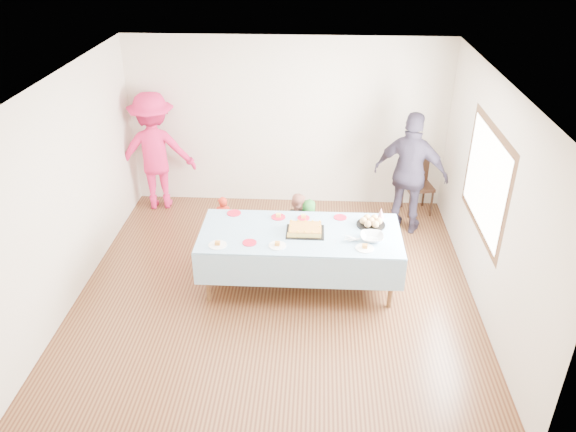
# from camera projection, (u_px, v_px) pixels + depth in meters

# --- Properties ---
(ground) EXTENTS (5.00, 5.00, 0.00)m
(ground) POSITION_uv_depth(u_px,v_px,m) (277.00, 287.00, 7.28)
(ground) COLOR #462214
(ground) RESTS_ON ground
(room_walls) EXTENTS (5.04, 5.04, 2.72)m
(room_walls) POSITION_uv_depth(u_px,v_px,m) (280.00, 161.00, 6.43)
(room_walls) COLOR beige
(room_walls) RESTS_ON ground
(party_table) EXTENTS (2.50, 1.10, 0.78)m
(party_table) POSITION_uv_depth(u_px,v_px,m) (300.00, 236.00, 7.00)
(party_table) COLOR #54331C
(party_table) RESTS_ON ground
(birthday_cake) EXTENTS (0.47, 0.36, 0.08)m
(birthday_cake) POSITION_uv_depth(u_px,v_px,m) (305.00, 230.00, 6.95)
(birthday_cake) COLOR black
(birthday_cake) RESTS_ON party_table
(rolls_tray) EXTENTS (0.37, 0.37, 0.11)m
(rolls_tray) POSITION_uv_depth(u_px,v_px,m) (371.00, 222.00, 7.10)
(rolls_tray) COLOR black
(rolls_tray) RESTS_ON party_table
(punch_bowl) EXTENTS (0.29, 0.29, 0.07)m
(punch_bowl) POSITION_uv_depth(u_px,v_px,m) (372.00, 237.00, 6.79)
(punch_bowl) COLOR silver
(punch_bowl) RESTS_ON party_table
(party_hat) EXTENTS (0.09, 0.09, 0.15)m
(party_hat) POSITION_uv_depth(u_px,v_px,m) (381.00, 213.00, 7.25)
(party_hat) COLOR silver
(party_hat) RESTS_ON party_table
(fork_pile) EXTENTS (0.24, 0.18, 0.07)m
(fork_pile) POSITION_uv_depth(u_px,v_px,m) (353.00, 238.00, 6.78)
(fork_pile) COLOR white
(fork_pile) RESTS_ON party_table
(plate_red_far_a) EXTENTS (0.19, 0.19, 0.01)m
(plate_red_far_a) POSITION_uv_depth(u_px,v_px,m) (234.00, 213.00, 7.40)
(plate_red_far_a) COLOR red
(plate_red_far_a) RESTS_ON party_table
(plate_red_far_b) EXTENTS (0.19, 0.19, 0.01)m
(plate_red_far_b) POSITION_uv_depth(u_px,v_px,m) (278.00, 217.00, 7.31)
(plate_red_far_b) COLOR red
(plate_red_far_b) RESTS_ON party_table
(plate_red_far_c) EXTENTS (0.16, 0.16, 0.01)m
(plate_red_far_c) POSITION_uv_depth(u_px,v_px,m) (304.00, 218.00, 7.28)
(plate_red_far_c) COLOR red
(plate_red_far_c) RESTS_ON party_table
(plate_red_far_d) EXTENTS (0.17, 0.17, 0.01)m
(plate_red_far_d) POSITION_uv_depth(u_px,v_px,m) (340.00, 217.00, 7.30)
(plate_red_far_d) COLOR red
(plate_red_far_d) RESTS_ON party_table
(plate_red_near) EXTENTS (0.17, 0.17, 0.01)m
(plate_red_near) POSITION_uv_depth(u_px,v_px,m) (249.00, 243.00, 6.74)
(plate_red_near) COLOR red
(plate_red_near) RESTS_ON party_table
(plate_white_left) EXTENTS (0.22, 0.22, 0.01)m
(plate_white_left) POSITION_uv_depth(u_px,v_px,m) (218.00, 245.00, 6.70)
(plate_white_left) COLOR white
(plate_white_left) RESTS_ON party_table
(plate_white_mid) EXTENTS (0.21, 0.21, 0.01)m
(plate_white_mid) POSITION_uv_depth(u_px,v_px,m) (277.00, 246.00, 6.69)
(plate_white_mid) COLOR white
(plate_white_mid) RESTS_ON party_table
(plate_white_right) EXTENTS (0.22, 0.22, 0.01)m
(plate_white_right) POSITION_uv_depth(u_px,v_px,m) (365.00, 248.00, 6.63)
(plate_white_right) COLOR white
(plate_white_right) RESTS_ON party_table
(dining_chair) EXTENTS (0.49, 0.49, 0.97)m
(dining_chair) POSITION_uv_depth(u_px,v_px,m) (417.00, 179.00, 8.92)
(dining_chair) COLOR black
(dining_chair) RESTS_ON ground
(toddler_left) EXTENTS (0.30, 0.23, 0.75)m
(toddler_left) POSITION_uv_depth(u_px,v_px,m) (223.00, 220.00, 8.07)
(toddler_left) COLOR red
(toddler_left) RESTS_ON ground
(toddler_mid) EXTENTS (0.45, 0.34, 0.81)m
(toddler_mid) POSITION_uv_depth(u_px,v_px,m) (308.00, 226.00, 7.85)
(toddler_mid) COLOR #246E26
(toddler_mid) RESTS_ON ground
(toddler_right) EXTENTS (0.55, 0.50, 0.91)m
(toddler_right) POSITION_uv_depth(u_px,v_px,m) (297.00, 223.00, 7.84)
(toddler_right) COLOR #B46A54
(toddler_right) RESTS_ON ground
(adult_left) EXTENTS (1.32, 0.89, 1.90)m
(adult_left) POSITION_uv_depth(u_px,v_px,m) (155.00, 151.00, 8.85)
(adult_left) COLOR #CB194E
(adult_left) RESTS_ON ground
(adult_right) EXTENTS (1.17, 0.83, 1.85)m
(adult_right) POSITION_uv_depth(u_px,v_px,m) (411.00, 174.00, 8.16)
(adult_right) COLOR #2E2736
(adult_right) RESTS_ON ground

